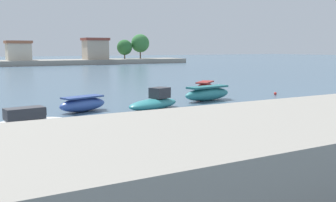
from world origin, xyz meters
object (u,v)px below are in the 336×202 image
moored_boat_1 (83,104)px  mooring_buoy_2 (219,85)px  moored_boat_0 (26,123)px  moored_boat_2 (154,102)px  mooring_buoy_3 (298,114)px  moored_boat_3 (207,94)px  moored_boat_4 (205,87)px  mooring_buoy_1 (275,94)px

moored_boat_1 → mooring_buoy_2: bearing=9.2°
moored_boat_0 → moored_boat_1: size_ratio=1.31×
moored_boat_2 → mooring_buoy_3: bearing=-70.6°
moored_boat_3 → mooring_buoy_2: (8.12, 9.23, -0.45)m
moored_boat_2 → moored_boat_4: bearing=15.7°
moored_boat_2 → moored_boat_3: 6.54m
moored_boat_1 → mooring_buoy_3: (11.46, -9.39, -0.32)m
moored_boat_3 → mooring_buoy_1: size_ratio=18.18×
mooring_buoy_3 → mooring_buoy_1: bearing=51.9°
moored_boat_3 → moored_boat_4: bearing=47.5°
moored_boat_2 → mooring_buoy_1: bearing=-12.5°
moored_boat_3 → mooring_buoy_2: bearing=38.8°
moored_boat_3 → moored_boat_2: bearing=-171.8°
mooring_buoy_2 → mooring_buoy_3: mooring_buoy_3 is taller
moored_boat_2 → moored_boat_0: bearing=179.0°
moored_boat_1 → moored_boat_3: moored_boat_3 is taller
moored_boat_0 → moored_boat_3: bearing=11.6°
moored_boat_4 → mooring_buoy_3: 14.87m
moored_boat_0 → mooring_buoy_3: 16.77m
moored_boat_4 → mooring_buoy_2: moored_boat_4 is taller
moored_boat_1 → moored_boat_2: bearing=-35.7°
moored_boat_4 → mooring_buoy_3: size_ratio=8.39×
mooring_buoy_1 → mooring_buoy_3: mooring_buoy_3 is taller
moored_boat_0 → moored_boat_3: 16.81m
moored_boat_0 → mooring_buoy_3: size_ratio=12.08×
moored_boat_0 → mooring_buoy_2: 28.16m
moored_boat_1 → moored_boat_4: moored_boat_4 is taller
moored_boat_4 → mooring_buoy_1: 6.88m
moored_boat_1 → mooring_buoy_1: bearing=-16.1°
moored_boat_1 → mooring_buoy_2: (19.26, 9.63, -0.38)m
moored_boat_1 → moored_boat_4: bearing=2.8°
moored_boat_4 → moored_boat_1: bearing=160.2°
moored_boat_0 → moored_boat_3: moored_boat_0 is taller
moored_boat_0 → moored_boat_3: size_ratio=1.00×
moored_boat_1 → moored_boat_3: (11.14, 0.40, 0.07)m
moored_boat_1 → mooring_buoy_1: moored_boat_1 is taller
moored_boat_3 → mooring_buoy_2: 12.31m
moored_boat_2 → moored_boat_3: (6.21, 2.03, 0.10)m
moored_boat_4 → mooring_buoy_2: 6.72m
moored_boat_4 → mooring_buoy_1: (4.92, -4.79, -0.42)m
mooring_buoy_2 → moored_boat_4: bearing=-138.7°
moored_boat_1 → mooring_buoy_3: bearing=-56.7°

